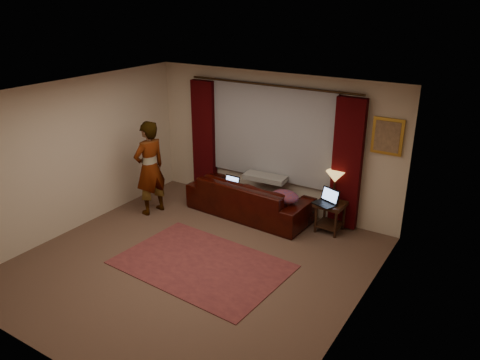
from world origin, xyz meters
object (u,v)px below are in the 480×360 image
(tiffany_lamp, at_px, (334,185))
(person, at_px, (150,168))
(end_table, at_px, (330,217))
(laptop_table, at_px, (325,197))
(sofa, at_px, (249,191))
(laptop_sofa, at_px, (229,184))

(tiffany_lamp, xyz_separation_m, person, (-3.13, -1.22, 0.09))
(end_table, height_order, laptop_table, laptop_table)
(end_table, distance_m, person, 3.38)
(sofa, height_order, laptop_table, sofa)
(sofa, distance_m, end_table, 1.56)
(sofa, xyz_separation_m, end_table, (1.53, 0.17, -0.20))
(tiffany_lamp, bearing_deg, laptop_sofa, -166.25)
(end_table, bearing_deg, sofa, -173.65)
(laptop_sofa, distance_m, laptop_table, 1.85)
(tiffany_lamp, xyz_separation_m, laptop_table, (-0.04, -0.30, -0.12))
(sofa, xyz_separation_m, laptop_sofa, (-0.37, -0.13, 0.11))
(sofa, relative_size, laptop_table, 5.91)
(sofa, height_order, tiffany_lamp, tiffany_lamp)
(laptop_sofa, bearing_deg, tiffany_lamp, 15.43)
(end_table, xyz_separation_m, person, (-3.15, -1.06, 0.62))
(sofa, relative_size, end_table, 4.31)
(end_table, bearing_deg, tiffany_lamp, 97.39)
(laptop_table, xyz_separation_m, person, (-3.09, -0.92, 0.21))
(sofa, relative_size, person, 1.32)
(sofa, relative_size, tiffany_lamp, 4.60)
(end_table, height_order, tiffany_lamp, tiffany_lamp)
(laptop_table, bearing_deg, laptop_sofa, -154.35)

